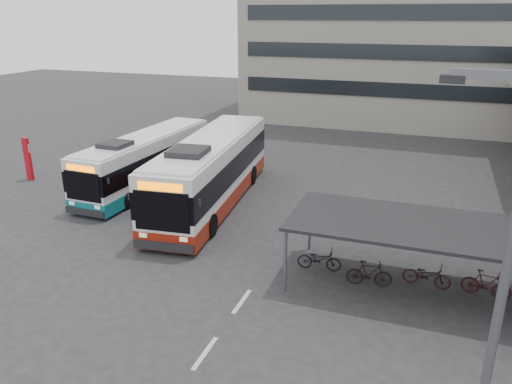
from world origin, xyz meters
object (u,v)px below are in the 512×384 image
(bus_main, at_px, (212,171))
(bus_teal, at_px, (147,161))
(pedestrian, at_px, (185,214))
(lamp_post, at_px, (495,291))

(bus_main, bearing_deg, bus_teal, 158.37)
(bus_teal, bearing_deg, bus_main, -13.34)
(bus_main, distance_m, pedestrian, 3.99)
(bus_teal, relative_size, pedestrian, 6.05)
(bus_teal, bearing_deg, pedestrian, -43.11)
(lamp_post, bearing_deg, bus_teal, 141.59)
(bus_teal, height_order, lamp_post, lamp_post)
(pedestrian, distance_m, lamp_post, 15.89)
(bus_main, bearing_deg, lamp_post, -55.93)
(pedestrian, height_order, lamp_post, lamp_post)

